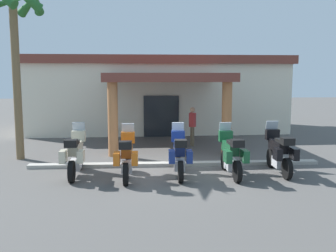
# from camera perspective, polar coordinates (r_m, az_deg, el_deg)

# --- Properties ---
(ground_plane) EXTENTS (80.00, 80.00, 0.00)m
(ground_plane) POSITION_cam_1_polar(r_m,az_deg,el_deg) (12.91, 0.62, -6.68)
(ground_plane) COLOR #514F4C
(motel_building) EXTENTS (14.36, 10.94, 4.16)m
(motel_building) POSITION_cam_1_polar(r_m,az_deg,el_deg) (22.36, -1.51, 4.88)
(motel_building) COLOR silver
(motel_building) RESTS_ON ground_plane
(motorcycle_cream) EXTENTS (0.70, 2.21, 1.61)m
(motorcycle_cream) POSITION_cam_1_polar(r_m,az_deg,el_deg) (12.52, -13.45, -4.05)
(motorcycle_cream) COLOR black
(motorcycle_cream) RESTS_ON ground_plane
(motorcycle_orange) EXTENTS (0.71, 2.21, 1.61)m
(motorcycle_orange) POSITION_cam_1_polar(r_m,az_deg,el_deg) (11.97, -6.05, -4.42)
(motorcycle_orange) COLOR black
(motorcycle_orange) RESTS_ON ground_plane
(motorcycle_blue) EXTENTS (0.72, 2.21, 1.61)m
(motorcycle_blue) POSITION_cam_1_polar(r_m,az_deg,el_deg) (12.18, 1.67, -4.17)
(motorcycle_blue) COLOR black
(motorcycle_blue) RESTS_ON ground_plane
(motorcycle_green) EXTENTS (0.71, 2.21, 1.61)m
(motorcycle_green) POSITION_cam_1_polar(r_m,az_deg,el_deg) (12.35, 9.25, -4.10)
(motorcycle_green) COLOR black
(motorcycle_green) RESTS_ON ground_plane
(motorcycle_black) EXTENTS (0.71, 2.21, 1.61)m
(motorcycle_black) POSITION_cam_1_polar(r_m,az_deg,el_deg) (13.03, 16.02, -3.69)
(motorcycle_black) COLOR black
(motorcycle_black) RESTS_ON ground_plane
(pedestrian) EXTENTS (0.32, 0.53, 1.73)m
(pedestrian) POSITION_cam_1_polar(r_m,az_deg,el_deg) (17.40, 3.60, 0.39)
(pedestrian) COLOR brown
(pedestrian) RESTS_ON ground_plane
(palm_tree_roadside) EXTENTS (2.48, 2.52, 6.53)m
(palm_tree_roadside) POSITION_cam_1_polar(r_m,az_deg,el_deg) (15.56, -21.57, 13.89)
(palm_tree_roadside) COLOR brown
(palm_tree_roadside) RESTS_ON ground_plane
(curb_strip) EXTENTS (10.12, 0.36, 0.12)m
(curb_strip) POSITION_cam_1_polar(r_m,az_deg,el_deg) (13.69, 1.10, -5.59)
(curb_strip) COLOR #ADA89E
(curb_strip) RESTS_ON ground_plane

